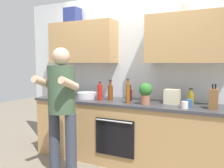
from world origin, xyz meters
TOP-DOWN VIEW (x-y plane):
  - ground_plane at (0.00, 0.00)m, footprint 12.00×12.00m
  - back_wall_unit at (-0.00, 0.27)m, footprint 4.00×0.38m
  - counter at (-0.00, -0.00)m, footprint 2.84×0.67m
  - person_standing at (-0.56, -0.74)m, footprint 0.49×0.45m
  - bottle_juice at (0.29, 0.04)m, footprint 0.08×0.08m
  - bottle_oil at (0.88, 0.11)m, footprint 0.08×0.08m
  - bottle_vinegar at (-0.23, -0.02)m, footprint 0.08×0.08m
  - bottle_wine at (0.05, 0.06)m, footprint 0.05×0.05m
  - bottle_soy at (-1.07, -0.06)m, footprint 0.06×0.06m
  - bottle_syrup at (0.09, -0.14)m, footprint 0.06×0.06m
  - bottle_hotsauce at (-0.38, -0.07)m, footprint 0.07×0.07m
  - cup_tea at (0.88, -0.06)m, footprint 0.09×0.09m
  - cup_ceramic at (-1.17, -0.11)m, footprint 0.08×0.08m
  - cup_coffee at (0.85, -0.18)m, footprint 0.08×0.08m
  - mixing_bowl at (-0.65, -0.01)m, footprint 0.30×0.30m
  - knife_block at (1.16, -0.06)m, footprint 0.10×0.14m
  - potted_herb at (0.34, -0.13)m, footprint 0.18×0.18m
  - grocery_bag_rice at (0.64, 0.07)m, footprint 0.20×0.18m

SIDE VIEW (x-z plane):
  - ground_plane at x=0.00m, z-range 0.00..0.00m
  - counter at x=0.00m, z-range 0.00..0.90m
  - cup_coffee at x=0.85m, z-range 0.90..0.99m
  - mixing_bowl at x=-0.65m, z-range 0.90..1.00m
  - cup_tea at x=0.88m, z-range 0.90..1.00m
  - cup_ceramic at x=-1.17m, z-range 0.90..1.01m
  - person_standing at x=-0.56m, z-range 0.15..1.79m
  - bottle_oil at x=0.88m, z-range 0.88..1.10m
  - bottle_wine at x=0.05m, z-range 0.87..1.11m
  - grocery_bag_rice at x=0.64m, z-range 0.90..1.10m
  - bottle_juice at x=0.29m, z-range 0.88..1.13m
  - bottle_hotsauce at x=-0.38m, z-range 0.88..1.16m
  - bottle_vinegar at x=-0.23m, z-range 0.87..1.17m
  - knife_block at x=1.16m, z-range 0.87..1.17m
  - bottle_soy at x=-1.07m, z-range 0.87..1.20m
  - bottle_syrup at x=0.09m, z-range 0.87..1.21m
  - potted_herb at x=0.34m, z-range 0.92..1.21m
  - back_wall_unit at x=0.00m, z-range 0.24..2.74m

